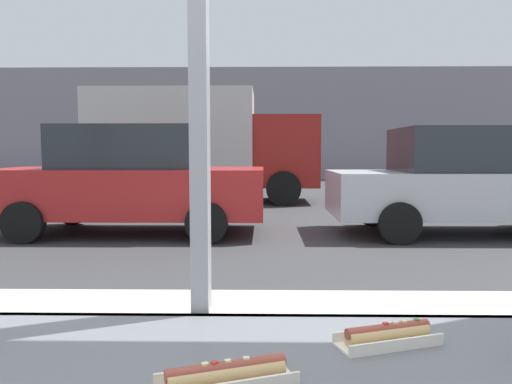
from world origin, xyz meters
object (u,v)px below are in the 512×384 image
(hotdog_tray_near, at_px, (388,335))
(hotdog_tray_far, at_px, (227,375))
(parked_car_silver, at_px, (470,181))
(box_truck, at_px, (199,143))
(parked_car_red, at_px, (132,180))

(hotdog_tray_near, relative_size, hotdog_tray_far, 0.92)
(hotdog_tray_far, distance_m, parked_car_silver, 7.91)
(box_truck, bearing_deg, parked_car_red, -94.84)
(hotdog_tray_near, xyz_separation_m, parked_car_silver, (3.18, 6.87, -0.05))
(hotdog_tray_near, xyz_separation_m, hotdog_tray_far, (-0.37, -0.21, 0.00))
(hotdog_tray_near, distance_m, hotdog_tray_far, 0.42)
(hotdog_tray_near, height_order, hotdog_tray_far, same)
(parked_car_silver, relative_size, box_truck, 0.75)
(parked_car_red, relative_size, parked_car_silver, 0.97)
(parked_car_red, height_order, parked_car_silver, parked_car_red)
(parked_car_silver, height_order, box_truck, box_truck)
(box_truck, bearing_deg, hotdog_tray_near, -80.16)
(hotdog_tray_near, distance_m, parked_car_red, 7.32)
(hotdog_tray_far, bearing_deg, box_truck, 98.01)
(hotdog_tray_far, xyz_separation_m, parked_car_silver, (3.54, 7.08, -0.05))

